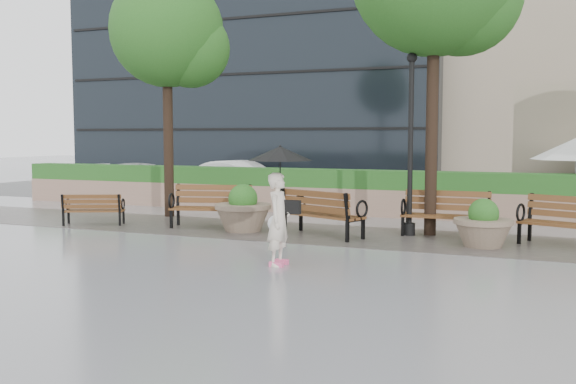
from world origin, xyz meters
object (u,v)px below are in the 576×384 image
at_px(lamppost, 410,156).
at_px(pedestrian, 280,193).
at_px(bench_0, 94,216).
at_px(car_right, 241,180).
at_px(bench_2, 322,223).
at_px(bench_4, 569,233).
at_px(bench_1, 211,215).
at_px(car_left, 145,180).
at_px(planter_left, 243,213).
at_px(bench_3, 445,223).
at_px(planter_right, 483,228).

xyz_separation_m(lamppost, pedestrian, (-1.46, -4.41, -0.58)).
bearing_deg(bench_0, car_right, -116.45).
height_order(bench_2, bench_4, bench_2).
distance_m(bench_1, car_left, 9.47).
distance_m(bench_0, car_right, 7.95).
xyz_separation_m(bench_2, planter_left, (-2.10, 0.03, 0.13)).
bearing_deg(bench_0, bench_4, 161.42).
bearing_deg(bench_2, bench_3, -137.13).
bearing_deg(car_right, bench_4, -109.40).
bearing_deg(bench_4, bench_0, -154.17).
bearing_deg(planter_right, car_right, 141.84).
bearing_deg(bench_4, car_left, 177.79).
relative_size(car_right, pedestrian, 2.01).
bearing_deg(bench_4, bench_1, -157.47).
xyz_separation_m(bench_3, car_right, (-8.56, 6.39, 0.40)).
height_order(bench_1, bench_3, bench_1).
height_order(planter_left, car_right, car_right).
bearing_deg(planter_right, bench_4, 19.61).
distance_m(bench_0, bench_3, 9.07).
height_order(bench_4, car_right, car_right).
height_order(bench_1, car_left, car_left).
distance_m(bench_1, bench_2, 3.16).
xyz_separation_m(bench_2, car_left, (-9.85, 6.96, 0.32)).
bearing_deg(car_right, bench_0, -170.55).
relative_size(bench_0, car_left, 0.37).
xyz_separation_m(bench_4, car_right, (-11.21, 6.88, 0.40)).
relative_size(bench_1, car_left, 0.48).
bearing_deg(car_left, bench_3, -124.39).
relative_size(bench_0, bench_4, 0.78).
distance_m(lamppost, car_right, 10.17).
xyz_separation_m(lamppost, car_left, (-11.70, 6.02, -1.25)).
relative_size(planter_left, lamppost, 0.33).
relative_size(bench_1, planter_left, 1.54).
bearing_deg(planter_right, planter_left, 179.20).
bearing_deg(lamppost, bench_4, -6.33).
height_order(bench_4, car_left, car_left).
xyz_separation_m(bench_0, car_left, (-3.59, 7.45, 0.40)).
relative_size(bench_3, planter_left, 1.43).
relative_size(bench_3, car_left, 0.45).
height_order(bench_1, bench_2, bench_2).
xyz_separation_m(bench_3, lamppost, (-0.83, -0.11, 1.58)).
relative_size(bench_0, lamppost, 0.39).
xyz_separation_m(planter_right, car_right, (-9.52, 7.48, 0.31)).
relative_size(bench_1, lamppost, 0.50).
xyz_separation_m(bench_3, pedestrian, (-2.29, -4.52, 1.00)).
bearing_deg(lamppost, pedestrian, -108.34).
bearing_deg(bench_4, pedestrian, -120.11).
bearing_deg(bench_0, bench_3, 166.05).
height_order(planter_left, car_left, car_left).
distance_m(planter_left, car_left, 10.40).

